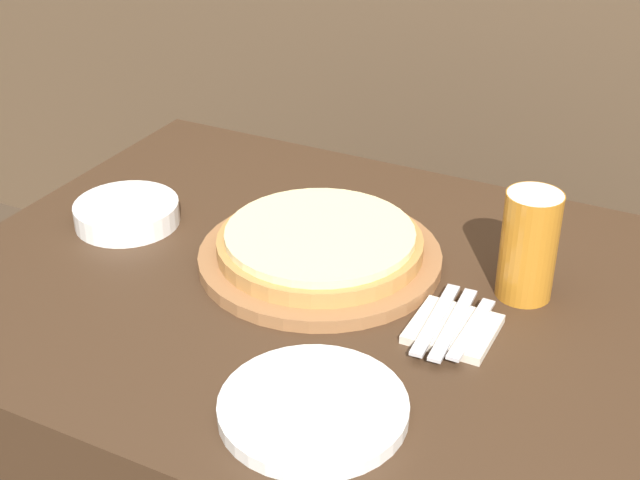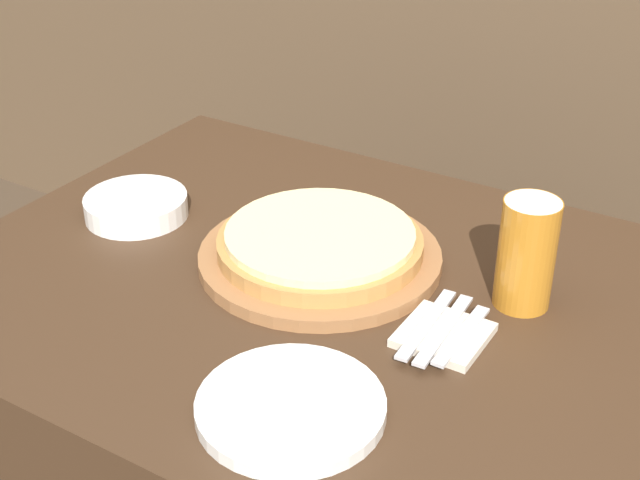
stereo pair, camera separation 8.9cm
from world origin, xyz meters
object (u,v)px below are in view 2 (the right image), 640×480
dinner_knife (444,330)px  side_bowl (136,206)px  fork (427,324)px  spoon (461,335)px  dinner_plate (291,407)px  beer_glass (527,249)px  pizza_on_board (320,249)px

dinner_knife → side_bowl: bearing=175.1°
side_bowl → dinner_knife: (0.58, -0.05, -0.00)m
fork → dinner_knife: bearing=0.0°
spoon → dinner_plate: bearing=-117.0°
dinner_plate → beer_glass: bearing=67.8°
fork → dinner_knife: size_ratio=1.00×
side_bowl → fork: bearing=-5.2°
fork → spoon: 0.05m
side_bowl → fork: side_bowl is taller
beer_glass → pizza_on_board: bearing=-169.4°
dinner_knife → spoon: same height
pizza_on_board → side_bowl: (-0.34, -0.03, -0.01)m
pizza_on_board → spoon: 0.28m
pizza_on_board → fork: (0.22, -0.08, -0.01)m
beer_glass → spoon: bearing=-103.2°
pizza_on_board → dinner_knife: bearing=-18.4°
dinner_plate → spoon: (0.12, 0.23, 0.01)m
beer_glass → side_bowl: bearing=-172.4°
side_bowl → dinner_knife: bearing=-4.9°
pizza_on_board → dinner_knife: pizza_on_board is taller
pizza_on_board → fork: size_ratio=2.09×
dinner_plate → fork: size_ratio=1.29×
dinner_knife → spoon: 0.02m
fork → beer_glass: bearing=58.8°
pizza_on_board → beer_glass: beer_glass is taller
dinner_knife → dinner_plate: bearing=-111.8°
dinner_plate → dinner_knife: (0.09, 0.23, 0.01)m
fork → spoon: bearing=0.0°
dinner_plate → spoon: 0.26m
pizza_on_board → dinner_plate: bearing=-64.4°
side_bowl → fork: (0.55, -0.05, -0.00)m
pizza_on_board → spoon: (0.27, -0.08, -0.01)m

